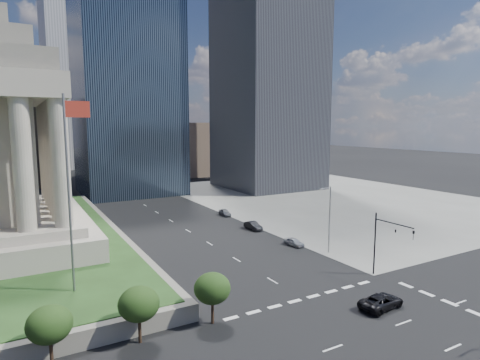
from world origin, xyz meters
TOP-DOWN VIEW (x-y plane):
  - ground at (0.00, 100.00)m, footprint 500.00×500.00m
  - sidewalk_ne at (46.00, 60.00)m, footprint 68.00×90.00m
  - flagpole at (-21.83, 24.00)m, footprint 2.52×0.24m
  - midrise_glass at (2.00, 95.00)m, footprint 26.00×26.00m
  - highrise_ne at (42.00, 85.00)m, footprint 26.00×28.00m
  - building_filler_ne at (32.00, 130.00)m, footprint 20.00×30.00m
  - building_filler_nw at (-30.00, 130.00)m, footprint 24.00×30.00m
  - traffic_signal_ne at (12.50, 13.70)m, footprint 0.30×5.74m
  - street_lamp_north at (13.33, 25.00)m, footprint 2.13×0.22m
  - pickup_truck at (5.62, 8.27)m, footprint 5.47×2.91m
  - parked_sedan_near at (11.09, 30.30)m, footprint 3.76×1.83m
  - parked_sedan_mid at (10.71, 42.06)m, footprint 4.36×1.64m
  - parked_sedan_far at (11.50, 54.79)m, footprint 2.08×4.23m

SIDE VIEW (x-z plane):
  - ground at x=0.00m, z-range 0.00..0.00m
  - sidewalk_ne at x=46.00m, z-range 0.00..0.03m
  - parked_sedan_near at x=11.09m, z-range 0.00..1.23m
  - parked_sedan_far at x=11.50m, z-range 0.00..1.39m
  - parked_sedan_mid at x=10.71m, z-range 0.00..1.42m
  - pickup_truck at x=5.62m, z-range 0.00..1.46m
  - traffic_signal_ne at x=12.50m, z-range 1.25..9.25m
  - street_lamp_north at x=13.33m, z-range 0.66..10.66m
  - building_filler_ne at x=32.00m, z-range 0.00..20.00m
  - flagpole at x=-21.83m, z-range 3.11..23.11m
  - building_filler_nw at x=-30.00m, z-range 0.00..28.00m
  - midrise_glass at x=2.00m, z-range 0.00..60.00m
  - highrise_ne at x=42.00m, z-range 0.00..100.00m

